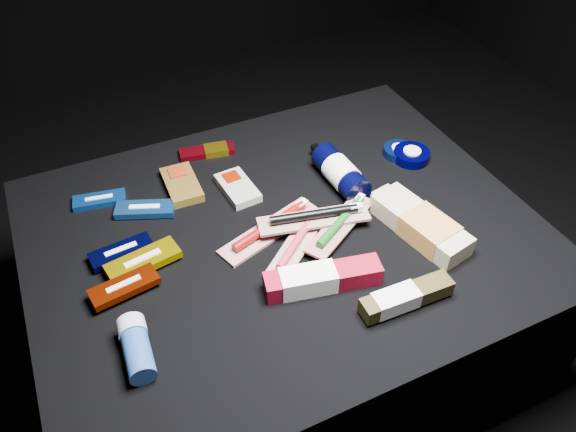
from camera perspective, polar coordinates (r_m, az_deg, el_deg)
name	(u,v)px	position (r m, az deg, el deg)	size (l,w,h in m)	color
ground	(284,344)	(1.42, -0.38, -12.91)	(3.00, 3.00, 0.00)	black
cloth_table	(284,293)	(1.26, -0.43, -7.81)	(0.98, 0.78, 0.40)	black
luna_bar_0	(100,200)	(1.23, -18.59, 1.57)	(0.11, 0.06, 0.01)	#0F48A4
luna_bar_1	(145,209)	(1.18, -14.32, 0.68)	(0.13, 0.09, 0.02)	#1A519A
luna_bar_2	(122,252)	(1.10, -16.56, -3.49)	(0.12, 0.06, 0.02)	black
luna_bar_3	(143,261)	(1.07, -14.49, -4.46)	(0.14, 0.07, 0.02)	#B79B00
luna_bar_4	(124,287)	(1.03, -16.29, -6.90)	(0.12, 0.06, 0.02)	#731903
clif_bar_0	(181,183)	(1.23, -10.81, 3.30)	(0.07, 0.13, 0.02)	#533D14
clif_bar_1	(237,187)	(1.20, -5.23, 2.99)	(0.07, 0.12, 0.02)	#9D9C96
power_bar	(210,151)	(1.31, -7.93, 6.57)	(0.13, 0.06, 0.02)	maroon
lotion_bottle	(340,173)	(1.20, 5.35, 4.40)	(0.07, 0.19, 0.06)	black
cream_tin_upper	(399,151)	(1.32, 11.19, 6.47)	(0.07, 0.07, 0.02)	black
cream_tin_lower	(411,155)	(1.31, 12.43, 6.05)	(0.08, 0.08, 0.03)	black
bodywash_bottle	(422,226)	(1.12, 13.42, -0.95)	(0.11, 0.23, 0.05)	#C3B18A
deodorant_stick	(136,347)	(0.94, -15.15, -12.74)	(0.05, 0.11, 0.05)	navy
toothbrush_pack_0	(271,227)	(1.10, -1.74, -1.17)	(0.23, 0.12, 0.03)	beige
toothbrush_pack_1	(298,242)	(1.07, 0.98, -2.62)	(0.18, 0.16, 0.02)	beige
toothbrush_pack_2	(341,222)	(1.10, 5.42, -0.65)	(0.19, 0.14, 0.02)	#A39C98
toothbrush_pack_3	(315,217)	(1.10, 2.80, -0.07)	(0.23, 0.10, 0.02)	#BAB5AE
toothpaste_carton_red	(318,279)	(1.00, 3.03, -6.42)	(0.22, 0.09, 0.04)	maroon
toothpaste_carton_green	(403,298)	(0.99, 11.57, -8.16)	(0.17, 0.04, 0.03)	#312A10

